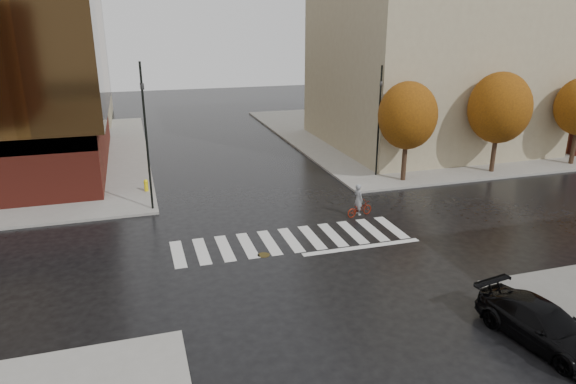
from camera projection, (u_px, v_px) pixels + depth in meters
name	position (u px, v px, depth m)	size (l,w,h in m)	color
ground	(294.00, 244.00, 24.86)	(120.00, 120.00, 0.00)	black
sidewalk_ne	(435.00, 131.00, 49.68)	(30.00, 30.00, 0.15)	gray
crosswalk	(291.00, 240.00, 25.31)	(12.00, 3.00, 0.01)	silver
building_ne_tan	(429.00, 34.00, 42.04)	(16.00, 16.00, 18.00)	tan
building_nw_far	(27.00, 21.00, 50.68)	(14.00, 12.00, 20.00)	tan
tree_ne_a	(408.00, 116.00, 32.91)	(3.80, 3.80, 6.50)	black
tree_ne_b	(500.00, 108.00, 34.80)	(4.20, 4.20, 6.89)	black
sedan	(542.00, 324.00, 17.11)	(1.90, 4.68, 1.36)	black
cyclist	(359.00, 205.00, 28.18)	(1.73, 0.96, 1.86)	maroon
traffic_light_nw	(145.00, 126.00, 27.61)	(0.25, 0.22, 8.12)	black
traffic_light_ne	(379.00, 114.00, 34.06)	(0.17, 0.20, 7.38)	black
fire_hydrant	(146.00, 185.00, 31.93)	(0.27, 0.27, 0.75)	yellow
manhole	(264.00, 255.00, 23.68)	(0.58, 0.58, 0.01)	#4F421C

